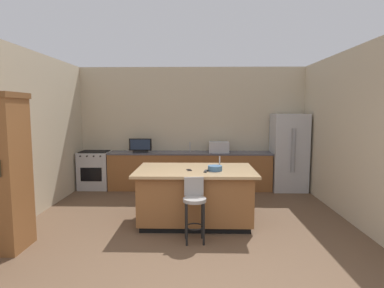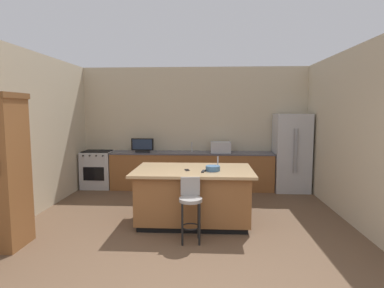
{
  "view_description": "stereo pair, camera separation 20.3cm",
  "coord_description": "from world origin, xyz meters",
  "px_view_note": "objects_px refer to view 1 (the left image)",
  "views": [
    {
      "loc": [
        0.18,
        -3.09,
        1.94
      ],
      "look_at": [
        0.04,
        3.19,
        1.26
      ],
      "focal_mm": 29.54,
      "sensor_mm": 36.0,
      "label": 1
    },
    {
      "loc": [
        0.38,
        -3.08,
        1.94
      ],
      "look_at": [
        0.04,
        3.19,
        1.26
      ],
      "focal_mm": 29.54,
      "sensor_mm": 36.0,
      "label": 2
    }
  ],
  "objects_px": {
    "refrigerator": "(289,152)",
    "bar_stool_center": "(194,204)",
    "kitchen_island": "(195,195)",
    "microwave": "(219,147)",
    "range_oven": "(95,170)",
    "tv_monitor": "(140,146)",
    "cell_phone": "(189,170)",
    "cabinet_tower": "(3,169)",
    "tv_remote": "(206,171)",
    "fruit_bowl": "(215,168)"
  },
  "relations": [
    {
      "from": "kitchen_island",
      "to": "tv_remote",
      "type": "height_order",
      "value": "tv_remote"
    },
    {
      "from": "cabinet_tower",
      "to": "cell_phone",
      "type": "xyz_separation_m",
      "value": [
        2.52,
        0.99,
        -0.19
      ]
    },
    {
      "from": "kitchen_island",
      "to": "cabinet_tower",
      "type": "bearing_deg",
      "value": -157.06
    },
    {
      "from": "kitchen_island",
      "to": "tv_remote",
      "type": "distance_m",
      "value": 0.55
    },
    {
      "from": "kitchen_island",
      "to": "fruit_bowl",
      "type": "distance_m",
      "value": 0.62
    },
    {
      "from": "cabinet_tower",
      "to": "microwave",
      "type": "bearing_deg",
      "value": 47.3
    },
    {
      "from": "cell_phone",
      "to": "refrigerator",
      "type": "bearing_deg",
      "value": 33.02
    },
    {
      "from": "refrigerator",
      "to": "cabinet_tower",
      "type": "relative_size",
      "value": 0.85
    },
    {
      "from": "range_oven",
      "to": "refrigerator",
      "type": "bearing_deg",
      "value": -0.55
    },
    {
      "from": "fruit_bowl",
      "to": "microwave",
      "type": "bearing_deg",
      "value": 84.98
    },
    {
      "from": "tv_monitor",
      "to": "kitchen_island",
      "type": "bearing_deg",
      "value": -59.09
    },
    {
      "from": "range_oven",
      "to": "tv_remote",
      "type": "distance_m",
      "value": 3.73
    },
    {
      "from": "range_oven",
      "to": "tv_remote",
      "type": "xyz_separation_m",
      "value": [
        2.67,
        -2.56,
        0.48
      ]
    },
    {
      "from": "cabinet_tower",
      "to": "cell_phone",
      "type": "bearing_deg",
      "value": 21.54
    },
    {
      "from": "range_oven",
      "to": "microwave",
      "type": "relative_size",
      "value": 1.94
    },
    {
      "from": "kitchen_island",
      "to": "bar_stool_center",
      "type": "height_order",
      "value": "bar_stool_center"
    },
    {
      "from": "kitchen_island",
      "to": "microwave",
      "type": "bearing_deg",
      "value": 76.77
    },
    {
      "from": "kitchen_island",
      "to": "tv_monitor",
      "type": "relative_size",
      "value": 3.68
    },
    {
      "from": "tv_monitor",
      "to": "range_oven",
      "type": "bearing_deg",
      "value": 177.46
    },
    {
      "from": "bar_stool_center",
      "to": "cabinet_tower",
      "type": "bearing_deg",
      "value": -178.35
    },
    {
      "from": "refrigerator",
      "to": "bar_stool_center",
      "type": "height_order",
      "value": "refrigerator"
    },
    {
      "from": "range_oven",
      "to": "microwave",
      "type": "height_order",
      "value": "microwave"
    },
    {
      "from": "bar_stool_center",
      "to": "microwave",
      "type": "bearing_deg",
      "value": 74.81
    },
    {
      "from": "cabinet_tower",
      "to": "fruit_bowl",
      "type": "xyz_separation_m",
      "value": [
        2.95,
        0.96,
        -0.15
      ]
    },
    {
      "from": "range_oven",
      "to": "bar_stool_center",
      "type": "bearing_deg",
      "value": -51.26
    },
    {
      "from": "refrigerator",
      "to": "fruit_bowl",
      "type": "distance_m",
      "value": 3.07
    },
    {
      "from": "microwave",
      "to": "cell_phone",
      "type": "distance_m",
      "value": 2.52
    },
    {
      "from": "microwave",
      "to": "bar_stool_center",
      "type": "bearing_deg",
      "value": -99.99
    },
    {
      "from": "kitchen_island",
      "to": "refrigerator",
      "type": "distance_m",
      "value": 3.21
    },
    {
      "from": "microwave",
      "to": "refrigerator",
      "type": "bearing_deg",
      "value": -1.59
    },
    {
      "from": "tv_monitor",
      "to": "fruit_bowl",
      "type": "distance_m",
      "value": 2.95
    },
    {
      "from": "refrigerator",
      "to": "cabinet_tower",
      "type": "distance_m",
      "value": 5.91
    },
    {
      "from": "cabinet_tower",
      "to": "tv_remote",
      "type": "relative_size",
      "value": 12.77
    },
    {
      "from": "bar_stool_center",
      "to": "fruit_bowl",
      "type": "relative_size",
      "value": 3.96
    },
    {
      "from": "range_oven",
      "to": "bar_stool_center",
      "type": "xyz_separation_m",
      "value": [
        2.5,
        -3.11,
        0.1
      ]
    },
    {
      "from": "kitchen_island",
      "to": "tv_monitor",
      "type": "height_order",
      "value": "tv_monitor"
    },
    {
      "from": "refrigerator",
      "to": "range_oven",
      "type": "distance_m",
      "value": 4.75
    },
    {
      "from": "kitchen_island",
      "to": "microwave",
      "type": "xyz_separation_m",
      "value": [
        0.55,
        2.32,
        0.56
      ]
    },
    {
      "from": "refrigerator",
      "to": "cell_phone",
      "type": "bearing_deg",
      "value": -134.23
    },
    {
      "from": "bar_stool_center",
      "to": "tv_remote",
      "type": "xyz_separation_m",
      "value": [
        0.18,
        0.55,
        0.39
      ]
    },
    {
      "from": "cabinet_tower",
      "to": "tv_monitor",
      "type": "bearing_deg",
      "value": 69.54
    },
    {
      "from": "cell_phone",
      "to": "microwave",
      "type": "bearing_deg",
      "value": 62.36
    },
    {
      "from": "refrigerator",
      "to": "cabinet_tower",
      "type": "bearing_deg",
      "value": -145.06
    },
    {
      "from": "tv_monitor",
      "to": "refrigerator",
      "type": "bearing_deg",
      "value": 0.08
    },
    {
      "from": "refrigerator",
      "to": "cell_phone",
      "type": "height_order",
      "value": "refrigerator"
    },
    {
      "from": "range_oven",
      "to": "bar_stool_center",
      "type": "height_order",
      "value": "bar_stool_center"
    },
    {
      "from": "tv_monitor",
      "to": "cell_phone",
      "type": "height_order",
      "value": "tv_monitor"
    },
    {
      "from": "tv_monitor",
      "to": "tv_remote",
      "type": "relative_size",
      "value": 3.2
    },
    {
      "from": "microwave",
      "to": "bar_stool_center",
      "type": "height_order",
      "value": "microwave"
    },
    {
      "from": "cabinet_tower",
      "to": "cell_phone",
      "type": "relative_size",
      "value": 14.48
    }
  ]
}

